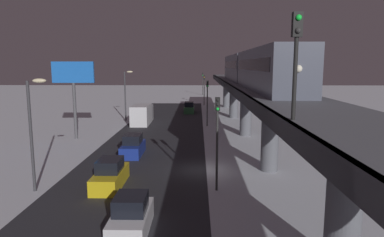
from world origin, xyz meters
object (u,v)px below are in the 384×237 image
(subway_train, at_px, (251,68))
(sedan_yellow, at_px, (110,175))
(box_truck, at_px, (142,114))
(traffic_light_near, at_px, (217,130))
(traffic_light_distant, at_px, (203,80))
(commercial_billboard, at_px, (73,80))
(rail_signal, at_px, (296,47))
(sedan_blue, at_px, (133,147))
(traffic_light_far, at_px, (204,86))
(sedan_white, at_px, (131,217))
(sedan_green, at_px, (189,108))
(traffic_light_mid, at_px, (207,96))

(subway_train, xyz_separation_m, sedan_yellow, (12.00, 15.15, -7.41))
(box_truck, height_order, traffic_light_near, traffic_light_near)
(traffic_light_distant, relative_size, commercial_billboard, 0.72)
(traffic_light_near, height_order, commercial_billboard, commercial_billboard)
(sedan_yellow, bearing_deg, commercial_billboard, -63.26)
(rail_signal, distance_m, traffic_light_near, 11.06)
(sedan_blue, height_order, traffic_light_near, traffic_light_near)
(subway_train, height_order, traffic_light_far, subway_train)
(sedan_white, relative_size, traffic_light_distant, 0.63)
(traffic_light_near, bearing_deg, sedan_blue, -51.31)
(rail_signal, relative_size, commercial_billboard, 0.45)
(sedan_green, xyz_separation_m, traffic_light_mid, (-2.90, 13.71, 3.40))
(subway_train, xyz_separation_m, sedan_green, (7.40, -23.29, -7.41))
(subway_train, relative_size, traffic_light_mid, 5.76)
(sedan_blue, bearing_deg, traffic_light_distant, -96.39)
(box_truck, relative_size, traffic_light_near, 1.16)
(box_truck, bearing_deg, sedan_blue, 96.33)
(box_truck, xyz_separation_m, commercial_billboard, (6.04, 10.75, 5.48))
(rail_signal, xyz_separation_m, sedan_white, (7.05, -3.51, -8.35))
(traffic_light_far, relative_size, commercial_billboard, 0.72)
(traffic_light_near, distance_m, traffic_light_distant, 76.34)
(sedan_green, distance_m, traffic_light_distant, 37.45)
(box_truck, height_order, traffic_light_far, traffic_light_far)
(rail_signal, relative_size, traffic_light_distant, 0.62)
(rail_signal, xyz_separation_m, traffic_light_distant, (2.35, -85.94, -4.96))
(sedan_blue, height_order, traffic_light_distant, traffic_light_distant)
(sedan_blue, bearing_deg, sedan_white, 100.27)
(sedan_yellow, bearing_deg, traffic_light_far, -98.50)
(rail_signal, distance_m, traffic_light_distant, 86.11)
(rail_signal, distance_m, sedan_yellow, 16.53)
(sedan_blue, bearing_deg, subway_train, -151.58)
(sedan_yellow, relative_size, box_truck, 0.63)
(sedan_white, bearing_deg, box_truck, 98.16)
(traffic_light_far, bearing_deg, traffic_light_mid, 90.00)
(subway_train, xyz_separation_m, traffic_light_near, (4.50, 15.86, -4.01))
(traffic_light_far, bearing_deg, rail_signal, 92.23)
(rail_signal, distance_m, sedan_white, 11.48)
(sedan_blue, height_order, box_truck, box_truck)
(sedan_blue, bearing_deg, box_truck, -83.67)
(traffic_light_distant, xyz_separation_m, commercial_billboard, (15.54, 59.67, 2.63))
(traffic_light_far, height_order, commercial_billboard, commercial_billboard)
(sedan_green, relative_size, traffic_light_far, 0.71)
(traffic_light_near, bearing_deg, traffic_light_mid, -90.00)
(traffic_light_far, bearing_deg, traffic_light_distant, -90.00)
(sedan_green, bearing_deg, subway_train, -72.36)
(rail_signal, height_order, commercial_billboard, rail_signal)
(subway_train, relative_size, sedan_yellow, 7.96)
(sedan_blue, bearing_deg, sedan_green, -98.78)
(sedan_green, distance_m, traffic_light_near, 39.41)
(box_truck, bearing_deg, sedan_white, 98.16)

